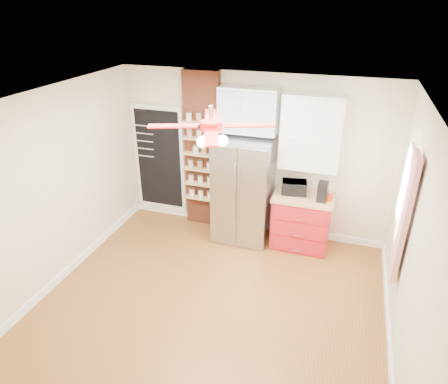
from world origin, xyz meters
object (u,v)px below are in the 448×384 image
(red_cabinet, at_px, (301,221))
(canister_left, at_px, (324,196))
(fridge, at_px, (243,191))
(toaster_oven, at_px, (294,187))
(pantry_jar_oats, at_px, (196,150))
(ceiling_fan, at_px, (211,126))
(coffee_maker, at_px, (322,192))

(red_cabinet, bearing_deg, canister_left, -11.78)
(fridge, relative_size, toaster_oven, 4.59)
(canister_left, height_order, pantry_jar_oats, pantry_jar_oats)
(ceiling_fan, bearing_deg, canister_left, 52.76)
(fridge, bearing_deg, red_cabinet, 2.95)
(canister_left, bearing_deg, toaster_oven, 166.77)
(red_cabinet, bearing_deg, fridge, -177.05)
(ceiling_fan, height_order, pantry_jar_oats, ceiling_fan)
(ceiling_fan, bearing_deg, coffee_maker, 53.40)
(fridge, height_order, ceiling_fan, ceiling_fan)
(toaster_oven, relative_size, canister_left, 2.53)
(pantry_jar_oats, bearing_deg, red_cabinet, -2.82)
(fridge, height_order, coffee_maker, fridge)
(fridge, distance_m, toaster_oven, 0.82)
(toaster_oven, xyz_separation_m, pantry_jar_oats, (-1.67, 0.04, 0.43))
(fridge, height_order, pantry_jar_oats, fridge)
(ceiling_fan, relative_size, canister_left, 9.28)
(red_cabinet, relative_size, ceiling_fan, 0.67)
(toaster_oven, distance_m, coffee_maker, 0.46)
(fridge, xyz_separation_m, ceiling_fan, (0.05, -1.63, 1.55))
(fridge, distance_m, pantry_jar_oats, 1.04)
(toaster_oven, bearing_deg, fridge, 178.25)
(fridge, xyz_separation_m, coffee_maker, (1.25, -0.02, 0.18))
(pantry_jar_oats, bearing_deg, fridge, -9.21)
(toaster_oven, bearing_deg, coffee_maker, -23.34)
(ceiling_fan, xyz_separation_m, coffee_maker, (1.20, 1.61, -1.37))
(ceiling_fan, xyz_separation_m, toaster_oven, (0.75, 1.73, -1.42))
(coffee_maker, xyz_separation_m, pantry_jar_oats, (-2.11, 0.16, 0.38))
(fridge, bearing_deg, canister_left, -0.64)
(ceiling_fan, height_order, toaster_oven, ceiling_fan)
(canister_left, relative_size, pantry_jar_oats, 1.19)
(fridge, height_order, canister_left, fridge)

